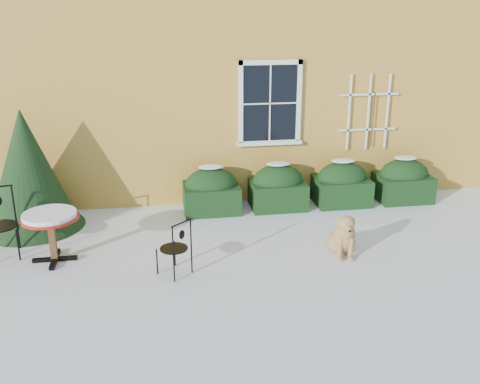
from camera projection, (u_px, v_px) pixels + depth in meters
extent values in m
plane|color=white|center=(251.00, 270.00, 7.99)|extent=(80.00, 80.00, 0.00)
cube|color=gold|center=(202.00, 37.00, 13.52)|extent=(12.00, 8.00, 6.00)
cube|color=black|center=(270.00, 103.00, 10.23)|extent=(1.05, 0.03, 1.45)
cube|color=white|center=(271.00, 62.00, 9.97)|extent=(1.23, 0.06, 0.09)
cube|color=white|center=(269.00, 143.00, 10.48)|extent=(1.23, 0.06, 0.09)
cube|color=white|center=(241.00, 104.00, 10.14)|extent=(0.09, 0.06, 1.63)
cube|color=white|center=(299.00, 103.00, 10.31)|extent=(0.09, 0.06, 1.63)
cube|color=white|center=(270.00, 104.00, 10.21)|extent=(0.02, 0.02, 1.45)
cube|color=white|center=(270.00, 104.00, 10.21)|extent=(1.05, 0.02, 0.02)
cube|color=white|center=(269.00, 143.00, 10.48)|extent=(1.29, 0.14, 0.07)
cube|color=white|center=(349.00, 113.00, 10.53)|extent=(0.04, 0.03, 1.50)
cube|color=white|center=(368.00, 112.00, 10.59)|extent=(0.04, 0.03, 1.50)
cube|color=white|center=(387.00, 111.00, 10.65)|extent=(0.04, 0.03, 1.50)
cube|color=white|center=(367.00, 129.00, 10.71)|extent=(1.20, 0.03, 0.04)
cube|color=white|center=(370.00, 94.00, 10.48)|extent=(1.20, 0.03, 0.04)
cylinder|color=#472D19|center=(373.00, 120.00, 10.64)|extent=(0.02, 0.02, 1.10)
cube|color=black|center=(212.00, 198.00, 10.23)|extent=(1.05, 0.80, 0.52)
ellipsoid|color=black|center=(211.00, 185.00, 10.15)|extent=(1.00, 0.72, 0.67)
ellipsoid|color=white|center=(211.00, 167.00, 10.03)|extent=(0.47, 0.32, 0.06)
cube|color=black|center=(278.00, 194.00, 10.43)|extent=(1.05, 0.80, 0.52)
ellipsoid|color=black|center=(278.00, 182.00, 10.34)|extent=(1.00, 0.72, 0.67)
ellipsoid|color=white|center=(278.00, 164.00, 10.23)|extent=(0.47, 0.32, 0.06)
cube|color=black|center=(341.00, 191.00, 10.63)|extent=(1.05, 0.80, 0.52)
ellipsoid|color=black|center=(342.00, 178.00, 10.54)|extent=(1.00, 0.72, 0.67)
ellipsoid|color=white|center=(343.00, 161.00, 10.42)|extent=(0.47, 0.32, 0.06)
cube|color=black|center=(403.00, 187.00, 10.83)|extent=(1.05, 0.80, 0.52)
ellipsoid|color=black|center=(404.00, 175.00, 10.74)|extent=(1.00, 0.72, 0.67)
ellipsoid|color=white|center=(406.00, 158.00, 10.62)|extent=(0.47, 0.32, 0.06)
cone|color=black|center=(31.00, 200.00, 9.41)|extent=(1.76, 1.76, 1.02)
cone|color=black|center=(27.00, 170.00, 9.22)|extent=(1.58, 1.58, 2.13)
cube|color=black|center=(55.00, 259.00, 8.28)|extent=(0.67, 0.08, 0.06)
cube|color=black|center=(55.00, 259.00, 8.28)|extent=(0.08, 0.67, 0.06)
cube|color=brown|center=(53.00, 240.00, 8.17)|extent=(0.10, 0.10, 0.72)
cylinder|color=#A3180D|center=(50.00, 218.00, 8.05)|extent=(0.86, 0.86, 0.04)
cylinder|color=white|center=(49.00, 215.00, 8.04)|extent=(0.80, 0.80, 0.07)
cylinder|color=black|center=(175.00, 253.00, 8.08)|extent=(0.02, 0.02, 0.40)
cylinder|color=black|center=(157.00, 262.00, 7.82)|extent=(0.02, 0.02, 0.40)
cylinder|color=black|center=(192.00, 260.00, 7.87)|extent=(0.02, 0.02, 0.40)
cylinder|color=black|center=(174.00, 269.00, 7.61)|extent=(0.02, 0.02, 0.40)
cylinder|color=black|center=(174.00, 248.00, 7.78)|extent=(0.41, 0.41, 0.02)
cylinder|color=black|center=(191.00, 234.00, 7.73)|extent=(0.02, 0.02, 0.45)
cylinder|color=black|center=(173.00, 242.00, 7.47)|extent=(0.02, 0.02, 0.45)
cylinder|color=black|center=(181.00, 223.00, 7.52)|extent=(0.31, 0.28, 0.02)
ellipsoid|color=black|center=(182.00, 235.00, 7.58)|extent=(0.10, 0.09, 0.14)
cylinder|color=black|center=(18.00, 245.00, 8.24)|extent=(0.03, 0.03, 0.51)
cylinder|color=black|center=(18.00, 234.00, 8.64)|extent=(0.03, 0.03, 0.51)
cylinder|color=black|center=(0.00, 226.00, 8.28)|extent=(0.52, 0.52, 0.02)
cylinder|color=black|center=(14.00, 202.00, 8.46)|extent=(0.03, 0.03, 0.57)
ellipsoid|color=tan|center=(341.00, 242.00, 8.56)|extent=(0.52, 0.56, 0.38)
ellipsoid|color=tan|center=(344.00, 236.00, 8.34)|extent=(0.39, 0.35, 0.47)
sphere|color=tan|center=(345.00, 231.00, 8.26)|extent=(0.29, 0.29, 0.29)
cylinder|color=tan|center=(340.00, 249.00, 8.27)|extent=(0.08, 0.08, 0.38)
cylinder|color=tan|center=(351.00, 248.00, 8.28)|extent=(0.08, 0.08, 0.38)
ellipsoid|color=tan|center=(340.00, 259.00, 8.28)|extent=(0.10, 0.13, 0.06)
ellipsoid|color=tan|center=(351.00, 258.00, 8.29)|extent=(0.10, 0.13, 0.06)
cylinder|color=tan|center=(346.00, 229.00, 8.23)|extent=(0.19, 0.23, 0.20)
sphere|color=tan|center=(347.00, 224.00, 8.16)|extent=(0.25, 0.25, 0.25)
ellipsoid|color=tan|center=(348.00, 228.00, 8.07)|extent=(0.13, 0.20, 0.11)
sphere|color=black|center=(350.00, 231.00, 7.99)|extent=(0.04, 0.04, 0.04)
ellipsoid|color=tan|center=(339.00, 223.00, 8.19)|extent=(0.07, 0.09, 0.16)
ellipsoid|color=tan|center=(353.00, 223.00, 8.20)|extent=(0.07, 0.09, 0.16)
cylinder|color=tan|center=(347.00, 243.00, 8.78)|extent=(0.18, 0.30, 0.07)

